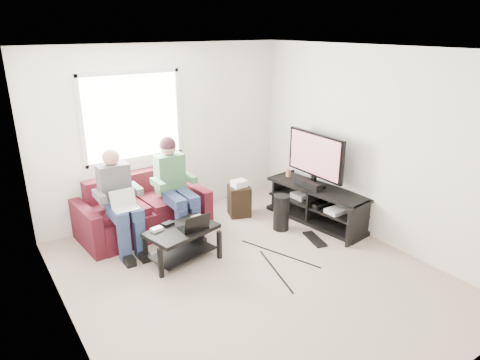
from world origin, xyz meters
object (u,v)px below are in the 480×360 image
at_px(sofa, 142,212).
at_px(end_table, 239,200).
at_px(coffee_table, 182,237).
at_px(subwoofer, 281,213).
at_px(tv, 315,156).
at_px(tv_stand, 317,206).

height_order(sofa, end_table, sofa).
height_order(coffee_table, subwoofer, subwoofer).
xyz_separation_m(coffee_table, tv, (2.21, -0.01, 0.69)).
xyz_separation_m(tv, subwoofer, (-0.62, -0.01, -0.75)).
xyz_separation_m(coffee_table, subwoofer, (1.59, -0.03, -0.06)).
xyz_separation_m(tv_stand, end_table, (-0.85, 0.85, 0.01)).
bearing_deg(sofa, tv_stand, -26.21).
bearing_deg(tv, tv_stand, -88.53).
height_order(subwoofer, end_table, end_table).
height_order(tv_stand, subwoofer, tv_stand).
xyz_separation_m(coffee_table, end_table, (1.36, 0.73, -0.06)).
bearing_deg(sofa, coffee_table, -83.53).
height_order(sofa, subwoofer, sofa).
bearing_deg(sofa, tv, -24.22).
relative_size(subwoofer, end_table, 0.91).
distance_m(subwoofer, end_table, 0.79).
height_order(coffee_table, end_table, end_table).
distance_m(sofa, end_table, 1.51).
distance_m(tv_stand, tv, 0.77).
relative_size(coffee_table, tv_stand, 0.56).
bearing_deg(subwoofer, coffee_table, 179.06).
height_order(sofa, tv_stand, sofa).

